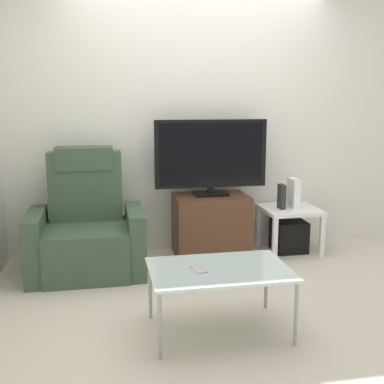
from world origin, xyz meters
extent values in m
plane|color=beige|center=(0.00, 0.00, 0.00)|extent=(6.40, 6.40, 0.00)
cube|color=silver|center=(0.00, 1.13, 1.30)|extent=(6.40, 0.06, 2.60)
cube|color=#4C2D1E|center=(0.08, 0.83, 0.30)|extent=(0.70, 0.48, 0.59)
cube|color=black|center=(0.08, 0.60, 0.41)|extent=(0.65, 0.02, 0.02)
cube|color=black|center=(0.08, 0.65, 0.45)|extent=(0.34, 0.11, 0.04)
cube|color=black|center=(0.08, 0.85, 0.61)|extent=(0.32, 0.20, 0.03)
cube|color=black|center=(0.08, 0.85, 0.65)|extent=(0.06, 0.04, 0.05)
cube|color=black|center=(0.08, 0.85, 0.99)|extent=(1.07, 0.05, 0.64)
cube|color=black|center=(0.08, 0.82, 0.99)|extent=(0.99, 0.01, 0.58)
cube|color=#384C38|center=(-1.09, 0.54, 0.21)|extent=(0.70, 0.72, 0.42)
cube|color=#384C38|center=(-1.09, 0.81, 0.73)|extent=(0.64, 0.20, 0.62)
cube|color=#384C38|center=(-1.09, 0.83, 0.98)|extent=(0.50, 0.26, 0.20)
cube|color=#384C38|center=(-1.51, 0.54, 0.28)|extent=(0.14, 0.68, 0.56)
cube|color=#384C38|center=(-0.67, 0.54, 0.28)|extent=(0.14, 0.68, 0.56)
cube|color=white|center=(0.87, 0.81, 0.43)|extent=(0.54, 0.54, 0.04)
cube|color=white|center=(0.63, 0.57, 0.20)|extent=(0.04, 0.04, 0.41)
cube|color=white|center=(1.11, 0.57, 0.20)|extent=(0.04, 0.04, 0.41)
cube|color=white|center=(0.63, 1.04, 0.20)|extent=(0.04, 0.04, 0.41)
cube|color=white|center=(1.11, 1.04, 0.20)|extent=(0.04, 0.04, 0.41)
cube|color=black|center=(0.87, 0.81, 0.16)|extent=(0.31, 0.31, 0.31)
cube|color=#262626|center=(0.77, 0.79, 0.56)|extent=(0.05, 0.12, 0.24)
cube|color=white|center=(0.91, 0.82, 0.59)|extent=(0.07, 0.20, 0.29)
cube|color=#B2C6C1|center=(-0.22, -0.69, 0.42)|extent=(0.90, 0.60, 0.02)
cylinder|color=gray|center=(-0.64, -0.96, 0.21)|extent=(0.02, 0.02, 0.41)
cylinder|color=gray|center=(0.20, -0.96, 0.21)|extent=(0.02, 0.02, 0.41)
cylinder|color=gray|center=(-0.64, -0.42, 0.21)|extent=(0.02, 0.02, 0.41)
cylinder|color=gray|center=(0.20, -0.42, 0.21)|extent=(0.02, 0.02, 0.41)
cube|color=#B7B7BC|center=(-0.36, -0.70, 0.44)|extent=(0.09, 0.16, 0.01)
camera|label=1|loc=(-0.94, -3.49, 1.50)|focal=44.31mm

